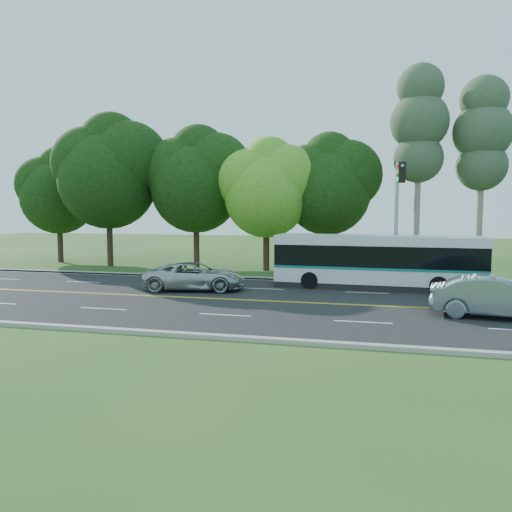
% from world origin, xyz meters
% --- Properties ---
extents(ground, '(120.00, 120.00, 0.00)m').
position_xyz_m(ground, '(0.00, 0.00, 0.00)').
color(ground, '#254918').
rests_on(ground, ground).
extents(road, '(60.00, 14.00, 0.02)m').
position_xyz_m(road, '(0.00, 0.00, 0.01)').
color(road, black).
rests_on(road, ground).
extents(curb_north, '(60.00, 0.30, 0.15)m').
position_xyz_m(curb_north, '(0.00, 7.15, 0.07)').
color(curb_north, '#A8A298').
rests_on(curb_north, ground).
extents(curb_south, '(60.00, 0.30, 0.15)m').
position_xyz_m(curb_south, '(0.00, -7.15, 0.07)').
color(curb_south, '#A8A298').
rests_on(curb_south, ground).
extents(grass_verge, '(60.00, 4.00, 0.10)m').
position_xyz_m(grass_verge, '(0.00, 9.00, 0.05)').
color(grass_verge, '#254918').
rests_on(grass_verge, ground).
extents(lane_markings, '(57.60, 13.82, 0.00)m').
position_xyz_m(lane_markings, '(-0.09, 0.00, 0.02)').
color(lane_markings, gold).
rests_on(lane_markings, road).
extents(tree_row, '(44.70, 9.10, 13.84)m').
position_xyz_m(tree_row, '(-5.15, 12.13, 6.73)').
color(tree_row, black).
rests_on(tree_row, ground).
extents(bougainvillea_hedge, '(9.50, 2.25, 1.50)m').
position_xyz_m(bougainvillea_hedge, '(7.18, 8.15, 0.72)').
color(bougainvillea_hedge, maroon).
rests_on(bougainvillea_hedge, ground).
extents(traffic_signal, '(0.42, 6.10, 7.00)m').
position_xyz_m(traffic_signal, '(6.49, 5.40, 4.67)').
color(traffic_signal, '#999CA1').
rests_on(traffic_signal, ground).
extents(transit_bus, '(11.11, 2.82, 2.88)m').
position_xyz_m(transit_bus, '(5.47, 5.12, 1.45)').
color(transit_bus, silver).
rests_on(transit_bus, road).
extents(sedan, '(5.18, 2.33, 1.65)m').
position_xyz_m(sedan, '(10.09, -1.48, 0.84)').
color(sedan, slate).
rests_on(sedan, road).
extents(suv, '(5.67, 3.39, 1.48)m').
position_xyz_m(suv, '(-3.97, 2.25, 0.76)').
color(suv, '#B4B7B9').
rests_on(suv, road).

